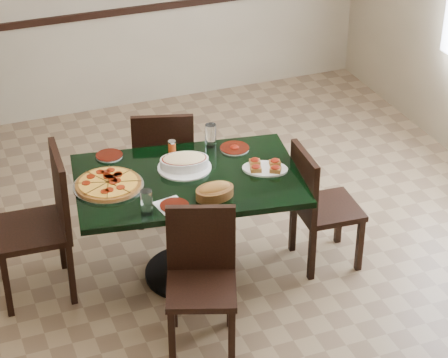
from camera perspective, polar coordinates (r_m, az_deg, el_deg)
name	(u,v)px	position (r m, az deg, el deg)	size (l,w,h in m)	color
floor	(206,279)	(5.82, -1.15, -6.53)	(5.50, 5.50, 0.00)	#7A6346
room_shell	(251,8)	(7.02, 1.78, 11.12)	(5.50, 5.50, 5.50)	silver
main_table	(188,202)	(5.54, -2.34, -1.52)	(1.52, 1.11, 0.75)	black
chair_far	(164,160)	(6.15, -3.97, 1.25)	(0.52, 0.52, 0.90)	black
chair_near	(201,271)	(5.09, -1.49, -6.05)	(0.52, 0.52, 0.86)	black
chair_right	(317,202)	(5.74, 6.11, -1.49)	(0.43, 0.43, 0.86)	black
chair_left	(44,217)	(5.54, -11.65, -2.43)	(0.48, 0.48, 0.98)	black
pepperoni_pizza	(108,184)	(5.39, -7.57, -0.34)	(0.44, 0.44, 0.04)	silver
lasagna_casserole	(184,162)	(5.53, -2.61, 1.11)	(0.35, 0.34, 0.09)	silver
bread_basket	(215,191)	(5.23, -0.62, -0.79)	(0.26, 0.19, 0.10)	brown
bruschetta_platter	(265,167)	(5.52, 2.70, 0.81)	(0.35, 0.31, 0.05)	silver
side_plate_near	(174,206)	(5.16, -3.26, -1.77)	(0.17, 0.17, 0.02)	silver
side_plate_far_r	(235,148)	(5.76, 0.70, 2.03)	(0.19, 0.19, 0.03)	silver
side_plate_far_l	(109,156)	(5.72, -7.50, 1.52)	(0.18, 0.18, 0.02)	silver
napkin_setting	(171,205)	(5.18, -3.50, -1.72)	(0.19, 0.19, 0.01)	white
water_glass_a	(211,136)	(5.76, -0.87, 2.85)	(0.07, 0.07, 0.16)	white
water_glass_b	(147,202)	(5.07, -5.08, -1.53)	(0.07, 0.07, 0.15)	white
pepper_shaker	(172,147)	(5.71, -3.41, 2.11)	(0.05, 0.05, 0.09)	#D04816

